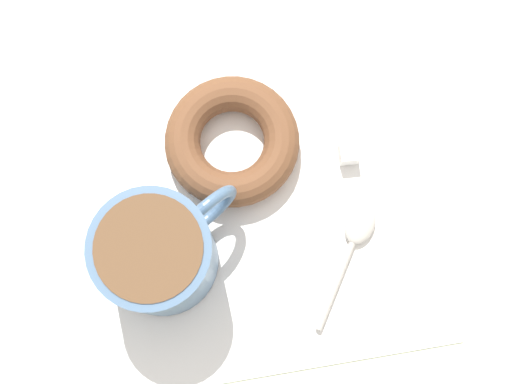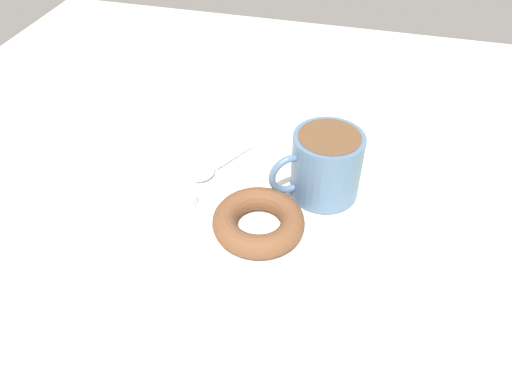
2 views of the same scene
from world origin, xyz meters
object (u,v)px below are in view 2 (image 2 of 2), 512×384
at_px(coffee_cup, 325,164).
at_px(sugar_cube, 190,202).
at_px(spoon, 211,171).
at_px(donut, 258,222).

xyz_separation_m(coffee_cup, sugar_cube, (0.07, -0.16, -0.04)).
distance_m(spoon, sugar_cube, 0.07).
relative_size(donut, sugar_cube, 7.17).
height_order(donut, spoon, donut).
distance_m(donut, sugar_cube, 0.10).
bearing_deg(sugar_cube, coffee_cup, 113.89).
bearing_deg(donut, spoon, -134.44).
bearing_deg(coffee_cup, sugar_cube, -66.11).
bearing_deg(sugar_cube, donut, 78.56).
relative_size(coffee_cup, spoon, 1.08).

